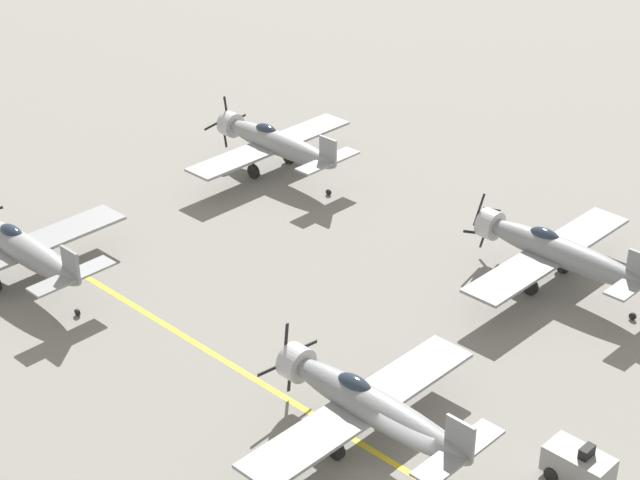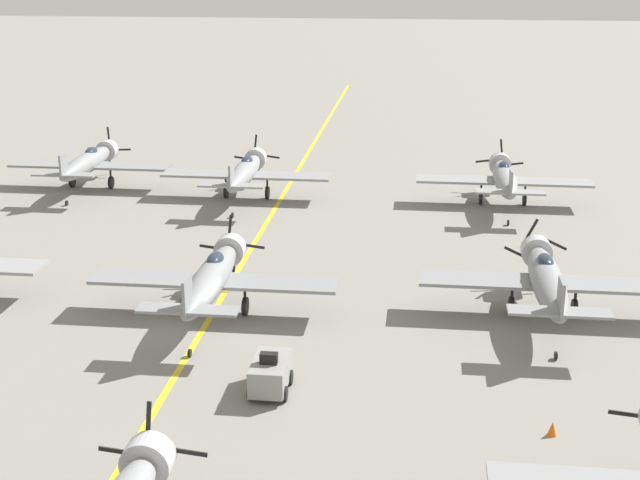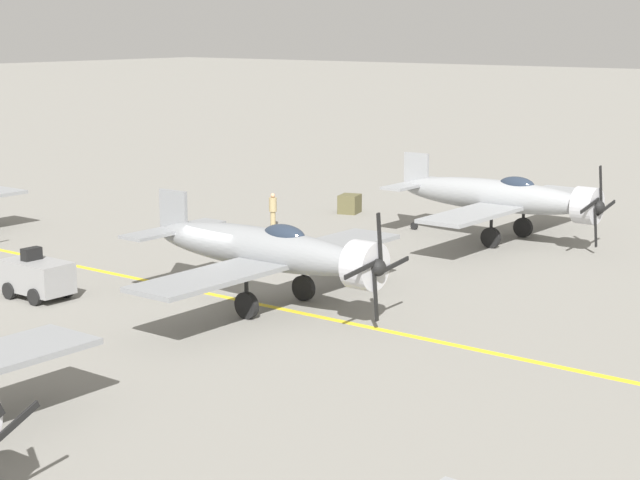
{
  "view_description": "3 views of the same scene",
  "coord_description": "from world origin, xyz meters",
  "px_view_note": "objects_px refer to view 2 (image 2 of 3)",
  "views": [
    {
      "loc": [
        -25.63,
        -19.97,
        28.07
      ],
      "look_at": [
        6.06,
        10.72,
        3.94
      ],
      "focal_mm": 60.0,
      "sensor_mm": 36.0,
      "label": 1
    },
    {
      "loc": [
        9.88,
        -36.68,
        16.89
      ],
      "look_at": [
        5.19,
        3.61,
        3.67
      ],
      "focal_mm": 50.0,
      "sensor_mm": 36.0,
      "label": 2
    },
    {
      "loc": [
        27.04,
        25.5,
        9.55
      ],
      "look_at": [
        -0.24,
        4.29,
        2.55
      ],
      "focal_mm": 60.0,
      "sensor_mm": 36.0,
      "label": 3
    }
  ],
  "objects_px": {
    "traffic_cone": "(552,429)",
    "airplane_far_center": "(245,172)",
    "airplane_mid_center": "(212,277)",
    "airplane_far_left": "(88,162)",
    "tow_tractor": "(270,373)",
    "airplane_far_right": "(504,178)",
    "airplane_mid_right": "(546,279)"
  },
  "relations": [
    {
      "from": "airplane_far_right",
      "to": "airplane_far_center",
      "type": "distance_m",
      "value": 18.03
    },
    {
      "from": "traffic_cone",
      "to": "airplane_far_left",
      "type": "bearing_deg",
      "value": 132.53
    },
    {
      "from": "airplane_mid_center",
      "to": "tow_tractor",
      "type": "relative_size",
      "value": 4.62
    },
    {
      "from": "airplane_far_right",
      "to": "tow_tractor",
      "type": "distance_m",
      "value": 30.97
    },
    {
      "from": "airplane_far_center",
      "to": "airplane_far_left",
      "type": "xyz_separation_m",
      "value": [
        -12.07,
        1.59,
        -0.0
      ]
    },
    {
      "from": "airplane_mid_right",
      "to": "traffic_cone",
      "type": "bearing_deg",
      "value": -97.61
    },
    {
      "from": "airplane_far_center",
      "to": "tow_tractor",
      "type": "xyz_separation_m",
      "value": [
        6.62,
        -28.37,
        -1.22
      ]
    },
    {
      "from": "tow_tractor",
      "to": "traffic_cone",
      "type": "height_order",
      "value": "tow_tractor"
    },
    {
      "from": "airplane_far_right",
      "to": "airplane_mid_center",
      "type": "height_order",
      "value": "airplane_mid_center"
    },
    {
      "from": "airplane_mid_center",
      "to": "airplane_far_left",
      "type": "xyz_separation_m",
      "value": [
        -14.64,
        22.67,
        -0.0
      ]
    },
    {
      "from": "airplane_mid_center",
      "to": "tow_tractor",
      "type": "distance_m",
      "value": 8.42
    },
    {
      "from": "airplane_far_center",
      "to": "tow_tractor",
      "type": "distance_m",
      "value": 29.16
    },
    {
      "from": "tow_tractor",
      "to": "airplane_mid_right",
      "type": "bearing_deg",
      "value": 36.94
    },
    {
      "from": "airplane_mid_center",
      "to": "airplane_mid_right",
      "type": "xyz_separation_m",
      "value": [
        15.84,
        1.58,
        -0.0
      ]
    },
    {
      "from": "airplane_mid_center",
      "to": "airplane_mid_right",
      "type": "relative_size",
      "value": 1.0
    },
    {
      "from": "airplane_far_center",
      "to": "airplane_far_left",
      "type": "bearing_deg",
      "value": 167.58
    },
    {
      "from": "airplane_mid_right",
      "to": "tow_tractor",
      "type": "height_order",
      "value": "airplane_mid_right"
    },
    {
      "from": "airplane_far_right",
      "to": "airplane_mid_center",
      "type": "relative_size",
      "value": 1.0
    },
    {
      "from": "airplane_mid_center",
      "to": "tow_tractor",
      "type": "height_order",
      "value": "airplane_mid_center"
    },
    {
      "from": "airplane_mid_center",
      "to": "traffic_cone",
      "type": "bearing_deg",
      "value": -32.09
    },
    {
      "from": "tow_tractor",
      "to": "airplane_far_left",
      "type": "bearing_deg",
      "value": 121.95
    },
    {
      "from": "airplane_far_right",
      "to": "traffic_cone",
      "type": "distance_m",
      "value": 31.01
    },
    {
      "from": "airplane_far_right",
      "to": "tow_tractor",
      "type": "relative_size",
      "value": 4.62
    },
    {
      "from": "airplane_far_left",
      "to": "traffic_cone",
      "type": "height_order",
      "value": "airplane_far_left"
    },
    {
      "from": "airplane_mid_center",
      "to": "traffic_cone",
      "type": "height_order",
      "value": "airplane_mid_center"
    },
    {
      "from": "traffic_cone",
      "to": "airplane_far_center",
      "type": "bearing_deg",
      "value": 119.68
    },
    {
      "from": "airplane_far_left",
      "to": "tow_tractor",
      "type": "relative_size",
      "value": 4.62
    },
    {
      "from": "airplane_mid_center",
      "to": "airplane_far_left",
      "type": "height_order",
      "value": "airplane_far_left"
    },
    {
      "from": "traffic_cone",
      "to": "airplane_far_right",
      "type": "bearing_deg",
      "value": 88.88
    },
    {
      "from": "airplane_far_center",
      "to": "tow_tractor",
      "type": "bearing_deg",
      "value": -81.8
    },
    {
      "from": "airplane_far_left",
      "to": "traffic_cone",
      "type": "relative_size",
      "value": 21.82
    },
    {
      "from": "airplane_far_center",
      "to": "traffic_cone",
      "type": "bearing_deg",
      "value": -65.25
    }
  ]
}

